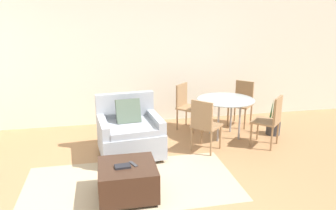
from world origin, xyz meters
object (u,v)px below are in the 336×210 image
(dining_chair_near_left, at_px, (204,122))
(dining_chair_near_right, at_px, (271,118))
(armchair, at_px, (130,133))
(dining_chair_far_right, at_px, (242,100))
(dining_chair_far_left, at_px, (186,103))
(ottoman, at_px, (128,179))
(book_stack, at_px, (123,166))
(potted_plant_small, at_px, (274,124))
(dining_table, at_px, (226,104))
(tv_remote_primary, at_px, (133,164))

(dining_chair_near_left, bearing_deg, dining_chair_near_right, 0.00)
(armchair, distance_m, dining_chair_far_right, 2.64)
(dining_chair_near_left, bearing_deg, dining_chair_far_left, 90.00)
(ottoman, xyz_separation_m, book_stack, (-0.06, -0.04, 0.21))
(potted_plant_small, bearing_deg, armchair, -172.23)
(dining_chair_near_right, relative_size, potted_plant_small, 1.28)
(dining_chair_near_left, relative_size, potted_plant_small, 1.28)
(dining_chair_far_left, xyz_separation_m, dining_chair_far_right, (1.19, -0.00, 0.00))
(dining_table, xyz_separation_m, dining_chair_far_right, (0.60, 0.60, -0.12))
(dining_table, bearing_deg, ottoman, -138.63)
(dining_table, bearing_deg, tv_remote_primary, -137.65)
(tv_remote_primary, height_order, dining_chair_far_right, dining_chair_far_right)
(armchair, relative_size, potted_plant_small, 1.50)
(armchair, bearing_deg, dining_chair_near_right, -3.10)
(dining_chair_near_left, height_order, dining_chair_near_right, same)
(dining_chair_far_left, bearing_deg, dining_chair_far_right, -0.00)
(book_stack, xyz_separation_m, dining_chair_far_right, (2.61, 2.36, 0.08))
(dining_table, height_order, potted_plant_small, dining_table)
(dining_chair_near_right, relative_size, dining_chair_far_right, 1.00)
(tv_remote_primary, distance_m, dining_table, 2.55)
(tv_remote_primary, bearing_deg, book_stack, -158.43)
(ottoman, height_order, dining_chair_far_left, dining_chair_far_left)
(armchair, relative_size, dining_chair_near_right, 1.18)
(tv_remote_primary, distance_m, dining_chair_near_left, 1.70)
(dining_table, relative_size, potted_plant_small, 1.49)
(dining_chair_far_right, bearing_deg, dining_chair_far_left, 180.00)
(dining_chair_far_left, bearing_deg, tv_remote_primary, -119.04)
(ottoman, xyz_separation_m, dining_chair_far_left, (1.36, 2.32, 0.28))
(book_stack, height_order, dining_table, dining_table)
(dining_table, distance_m, potted_plant_small, 1.06)
(armchair, height_order, ottoman, armchair)
(ottoman, bearing_deg, dining_chair_near_left, 39.63)
(dining_chair_far_right, bearing_deg, ottoman, -137.75)
(dining_chair_near_left, bearing_deg, armchair, 173.87)
(book_stack, distance_m, dining_chair_far_left, 2.76)
(dining_chair_near_right, xyz_separation_m, dining_chair_far_right, (0.00, 1.19, 0.00))
(dining_chair_near_right, distance_m, potted_plant_small, 0.70)
(dining_table, distance_m, dining_chair_near_left, 0.85)
(dining_table, height_order, dining_chair_near_right, dining_chair_near_right)
(armchair, height_order, potted_plant_small, armchair)
(tv_remote_primary, relative_size, dining_chair_near_right, 0.18)
(armchair, bearing_deg, ottoman, -96.63)
(dining_chair_near_left, relative_size, dining_chair_far_left, 1.00)
(book_stack, height_order, dining_chair_near_left, dining_chair_near_left)
(book_stack, relative_size, dining_chair_near_left, 0.22)
(dining_chair_near_right, bearing_deg, armchair, 176.90)
(dining_table, bearing_deg, dining_chair_near_left, -135.00)
(dining_chair_near_left, bearing_deg, tv_remote_primary, -138.97)
(potted_plant_small, bearing_deg, tv_remote_primary, -150.19)
(tv_remote_primary, relative_size, potted_plant_small, 0.23)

